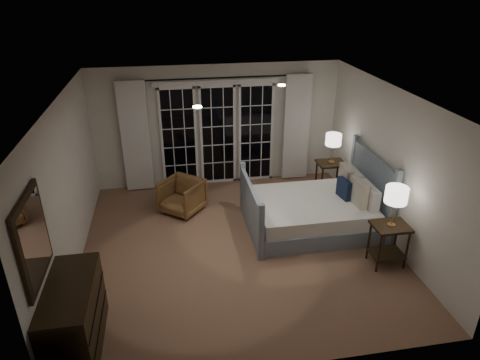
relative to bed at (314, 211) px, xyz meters
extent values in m
plane|color=#8B624B|center=(-1.42, -0.34, -0.32)|extent=(5.00, 5.00, 0.00)
plane|color=white|center=(-1.42, -0.34, 2.18)|extent=(5.00, 5.00, 0.00)
cube|color=beige|center=(-3.92, -0.34, 0.93)|extent=(0.02, 5.00, 2.50)
cube|color=beige|center=(1.08, -0.34, 0.93)|extent=(0.02, 5.00, 2.50)
cube|color=beige|center=(-1.42, 2.16, 0.93)|extent=(5.00, 0.02, 2.50)
cube|color=beige|center=(-1.42, -2.84, 0.93)|extent=(5.00, 0.02, 2.50)
cube|color=black|center=(-2.22, 2.13, 0.73)|extent=(0.66, 0.02, 2.02)
cube|color=black|center=(-1.42, 2.13, 0.73)|extent=(0.66, 0.02, 2.02)
cube|color=black|center=(-0.62, 2.13, 0.73)|extent=(0.66, 0.02, 2.02)
cube|color=white|center=(-1.42, 2.11, 1.83)|extent=(2.50, 0.04, 0.10)
cylinder|color=black|center=(-1.42, 2.06, 1.93)|extent=(3.50, 0.03, 0.03)
cube|color=silver|center=(-3.07, 2.04, 0.83)|extent=(0.55, 0.10, 2.25)
cube|color=silver|center=(0.23, 2.04, 0.83)|extent=(0.55, 0.10, 2.25)
cylinder|color=white|center=(-0.62, 0.26, 2.17)|extent=(0.12, 0.12, 0.01)
cylinder|color=white|center=(-2.02, -0.74, 2.17)|extent=(0.12, 0.12, 0.01)
cube|color=gray|center=(-0.07, 0.00, -0.18)|extent=(2.02, 1.57, 0.30)
cube|color=silver|center=(-0.07, 0.00, 0.09)|extent=(1.96, 1.51, 0.25)
cube|color=gray|center=(1.00, 0.00, 0.31)|extent=(0.06, 1.57, 1.28)
cube|color=gray|center=(-1.14, 0.00, 0.12)|extent=(0.06, 1.57, 0.89)
cube|color=silver|center=(0.80, -0.32, 0.40)|extent=(0.14, 0.60, 0.36)
cube|color=silver|center=(0.80, 0.32, 0.40)|extent=(0.14, 0.60, 0.36)
cube|color=beige|center=(0.64, -0.28, 0.44)|extent=(0.16, 0.46, 0.45)
cube|color=beige|center=(0.64, 0.28, 0.44)|extent=(0.16, 0.46, 0.45)
cube|color=#121B32|center=(0.50, 0.00, 0.39)|extent=(0.15, 0.35, 0.34)
cube|color=black|center=(0.74, -1.22, 0.34)|extent=(0.53, 0.42, 0.04)
cube|color=black|center=(0.74, -1.22, -0.13)|extent=(0.49, 0.38, 0.03)
cylinder|color=black|center=(0.52, -1.39, 0.00)|extent=(0.04, 0.04, 0.66)
cylinder|color=black|center=(0.97, -1.39, 0.00)|extent=(0.04, 0.04, 0.66)
cylinder|color=black|center=(0.52, -1.05, 0.00)|extent=(0.04, 0.04, 0.66)
cylinder|color=black|center=(0.97, -1.05, 0.00)|extent=(0.04, 0.04, 0.66)
cube|color=black|center=(0.71, 1.17, 0.35)|extent=(0.54, 0.43, 0.04)
cube|color=black|center=(0.71, 1.17, -0.13)|extent=(0.49, 0.39, 0.03)
cylinder|color=black|center=(0.49, 0.99, 0.01)|extent=(0.04, 0.04, 0.67)
cylinder|color=black|center=(0.94, 0.99, 0.01)|extent=(0.04, 0.04, 0.67)
cylinder|color=black|center=(0.49, 1.34, 0.01)|extent=(0.04, 0.04, 0.67)
cylinder|color=black|center=(0.94, 1.34, 0.01)|extent=(0.04, 0.04, 0.67)
cylinder|color=tan|center=(0.74, -1.22, 0.37)|extent=(0.12, 0.12, 0.02)
cylinder|color=tan|center=(0.74, -1.22, 0.57)|extent=(0.02, 0.02, 0.37)
cylinder|color=white|center=(0.74, -1.22, 0.87)|extent=(0.33, 0.33, 0.24)
cylinder|color=tan|center=(0.71, 1.17, 0.38)|extent=(0.12, 0.12, 0.02)
cylinder|color=tan|center=(0.71, 1.17, 0.57)|extent=(0.02, 0.02, 0.35)
cylinder|color=white|center=(0.71, 1.17, 0.85)|extent=(0.31, 0.31, 0.22)
imported|color=brown|center=(-2.26, 0.95, -0.01)|extent=(0.97, 0.97, 0.64)
cube|color=black|center=(-3.65, -2.12, 0.12)|extent=(0.53, 1.27, 0.90)
cube|color=black|center=(-3.38, -2.12, -0.03)|extent=(0.01, 1.25, 0.01)
cube|color=black|center=(-3.38, -2.12, 0.27)|extent=(0.01, 1.25, 0.01)
cube|color=black|center=(-3.89, -2.12, 1.23)|extent=(0.04, 0.85, 1.00)
cube|color=white|center=(-3.86, -2.12, 1.23)|extent=(0.01, 0.73, 0.88)
camera|label=1|loc=(-2.40, -6.19, 3.71)|focal=32.00mm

